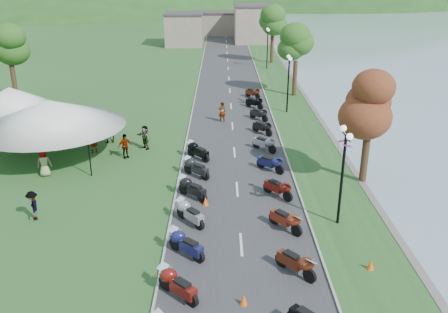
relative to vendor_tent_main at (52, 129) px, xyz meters
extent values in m
cube|color=#37373A|center=(12.34, 12.71, -1.99)|extent=(7.00, 120.00, 0.02)
cube|color=gray|center=(10.34, 57.71, 0.50)|extent=(18.00, 16.00, 5.00)
imported|color=slate|center=(2.48, 0.77, -2.00)|extent=(0.76, 0.74, 1.70)
imported|color=slate|center=(3.01, 2.84, -2.00)|extent=(0.88, 0.59, 1.65)
imported|color=slate|center=(1.73, -8.79, -2.00)|extent=(0.83, 1.10, 1.58)
cone|color=#F2590C|center=(12.26, -15.58, -1.76)|extent=(0.31, 0.31, 0.48)
camera|label=1|loc=(11.41, -30.46, 10.14)|focal=38.00mm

